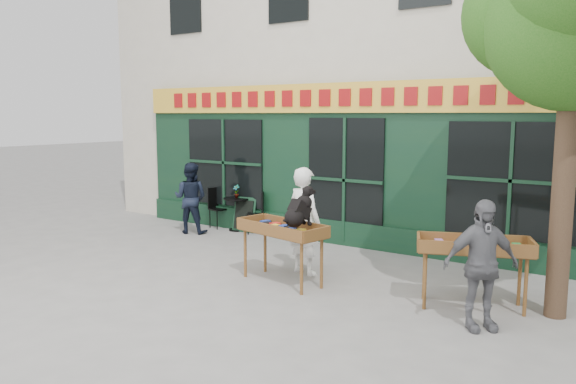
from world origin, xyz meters
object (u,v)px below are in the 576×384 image
(dog, at_px, (299,205))
(man_left, at_px, (190,198))
(man_right, at_px, (481,265))
(book_cart_right, at_px, (474,250))
(woman, at_px, (304,221))
(book_cart_center, at_px, (282,232))
(bistro_table, at_px, (237,207))

(dog, distance_m, man_left, 4.70)
(man_left, bearing_deg, man_right, 141.97)
(dog, height_order, man_left, man_left)
(book_cart_right, height_order, man_left, man_left)
(dog, distance_m, woman, 0.87)
(man_left, bearing_deg, book_cart_right, 147.23)
(dog, relative_size, man_right, 0.36)
(book_cart_right, relative_size, man_left, 1.02)
(man_right, xyz_separation_m, man_left, (-7.03, 2.15, -0.03))
(book_cart_center, height_order, dog, dog)
(book_cart_center, xyz_separation_m, man_left, (-3.88, 1.94, -0.02))
(book_cart_right, bearing_deg, bistro_table, 138.39)
(man_left, bearing_deg, woman, 140.55)
(book_cart_center, height_order, man_left, man_left)
(bistro_table, bearing_deg, book_cart_center, -40.48)
(dog, relative_size, bistro_table, 0.79)
(dog, bearing_deg, bistro_table, 153.35)
(dog, height_order, bistro_table, dog)
(book_cart_right, bearing_deg, man_right, -90.02)
(book_cart_center, relative_size, man_left, 1.00)
(man_right, relative_size, bistro_table, 2.17)
(man_right, height_order, man_left, man_right)
(book_cart_center, bearing_deg, man_right, 7.65)
(book_cart_center, relative_size, dog, 2.66)
(book_cart_center, relative_size, bistro_table, 2.10)
(dog, distance_m, man_right, 2.85)
(dog, relative_size, book_cart_right, 0.37)
(book_cart_center, height_order, bistro_table, book_cart_center)
(book_cart_right, bearing_deg, man_left, 146.45)
(dog, distance_m, book_cart_right, 2.61)
(woman, relative_size, book_cart_right, 1.11)
(book_cart_center, xyz_separation_m, man_right, (3.15, -0.21, 0.00))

